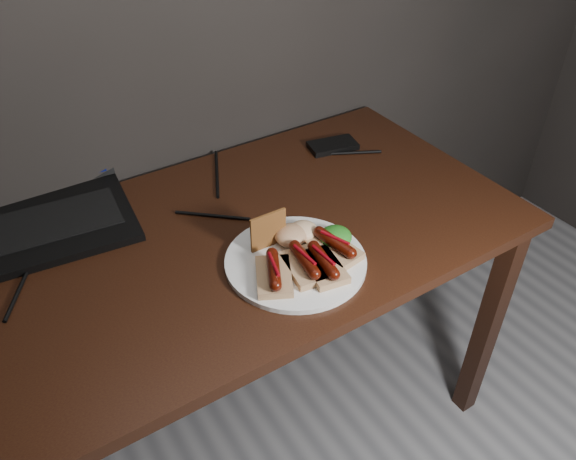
% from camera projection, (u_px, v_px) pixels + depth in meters
% --- Properties ---
extents(desk, '(1.40, 0.70, 0.75)m').
position_uv_depth(desk, '(224.00, 269.00, 1.31)').
color(desk, black).
rests_on(desk, ground).
extents(laptop, '(0.42, 0.40, 0.25)m').
position_uv_depth(laptop, '(38.00, 198.00, 1.29)').
color(laptop, black).
rests_on(laptop, desk).
extents(hard_drive, '(0.14, 0.10, 0.02)m').
position_uv_depth(hard_drive, '(333.00, 146.00, 1.57)').
color(hard_drive, black).
rests_on(hard_drive, desk).
extents(desk_cables, '(1.01, 0.35, 0.01)m').
position_uv_depth(desk_cables, '(202.00, 204.00, 1.35)').
color(desk_cables, black).
rests_on(desk_cables, desk).
extents(plate, '(0.38, 0.38, 0.01)m').
position_uv_depth(plate, '(296.00, 261.00, 1.19)').
color(plate, silver).
rests_on(plate, desk).
extents(bread_sausage_left, '(0.11, 0.13, 0.04)m').
position_uv_depth(bread_sausage_left, '(274.00, 273.00, 1.12)').
color(bread_sausage_left, tan).
rests_on(bread_sausage_left, plate).
extents(bread_sausage_center, '(0.09, 0.12, 0.04)m').
position_uv_depth(bread_sausage_center, '(304.00, 264.00, 1.15)').
color(bread_sausage_center, tan).
rests_on(bread_sausage_center, plate).
extents(bread_sausage_right, '(0.09, 0.12, 0.04)m').
position_uv_depth(bread_sausage_right, '(334.00, 247.00, 1.19)').
color(bread_sausage_right, tan).
rests_on(bread_sausage_right, plate).
extents(bread_sausage_extra, '(0.09, 0.12, 0.04)m').
position_uv_depth(bread_sausage_extra, '(323.00, 264.00, 1.15)').
color(bread_sausage_extra, tan).
rests_on(bread_sausage_extra, plate).
extents(crispbread, '(0.08, 0.01, 0.08)m').
position_uv_depth(crispbread, '(268.00, 230.00, 1.19)').
color(crispbread, '#945428').
rests_on(crispbread, plate).
extents(salad_greens, '(0.07, 0.07, 0.04)m').
position_uv_depth(salad_greens, '(336.00, 237.00, 1.21)').
color(salad_greens, '#185410').
rests_on(salad_greens, plate).
extents(salsa_mound, '(0.07, 0.07, 0.04)m').
position_uv_depth(salsa_mound, '(291.00, 235.00, 1.22)').
color(salsa_mound, maroon).
rests_on(salsa_mound, plate).
extents(coleslaw_mound, '(0.06, 0.06, 0.04)m').
position_uv_depth(coleslaw_mound, '(303.00, 231.00, 1.23)').
color(coleslaw_mound, beige).
rests_on(coleslaw_mound, plate).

